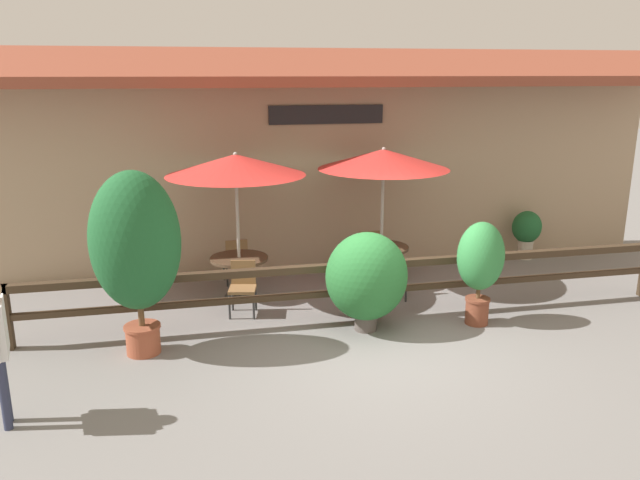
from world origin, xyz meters
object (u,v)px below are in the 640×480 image
at_px(chair_near_streetside, 243,285).
at_px(chair_near_wallside, 236,258).
at_px(patio_umbrella_near, 236,165).
at_px(dining_table_near, 239,265).
at_px(potted_plant_corner_fern, 527,230).
at_px(chair_middle_streetside, 390,271).
at_px(chair_middle_wallside, 368,248).
at_px(dining_table_middle, 381,254).
at_px(potted_plant_broad_leaf, 480,262).
at_px(potted_plant_entrance_palm, 367,277).
at_px(potted_plant_small_flowering, 136,245).
at_px(patio_umbrella_middle, 384,159).

height_order(chair_near_streetside, chair_near_wallside, same).
relative_size(patio_umbrella_near, dining_table_near, 2.54).
height_order(patio_umbrella_near, potted_plant_corner_fern, patio_umbrella_near).
relative_size(chair_middle_streetside, chair_middle_wallside, 1.00).
height_order(dining_table_middle, chair_middle_wallside, chair_middle_wallside).
bearing_deg(chair_middle_streetside, potted_plant_broad_leaf, -59.53).
relative_size(potted_plant_entrance_palm, potted_plant_small_flowering, 0.59).
height_order(patio_umbrella_middle, potted_plant_entrance_palm, patio_umbrella_middle).
bearing_deg(patio_umbrella_middle, potted_plant_small_flowering, -153.04).
height_order(chair_near_wallside, chair_middle_streetside, same).
relative_size(potted_plant_small_flowering, potted_plant_corner_fern, 2.53).
distance_m(patio_umbrella_near, chair_middle_streetside, 3.17).
distance_m(patio_umbrella_middle, chair_middle_wallside, 1.97).
distance_m(dining_table_near, chair_near_streetside, 0.76).
relative_size(dining_table_near, chair_middle_wallside, 1.16).
distance_m(chair_near_streetside, potted_plant_entrance_palm, 2.07).
distance_m(dining_table_middle, chair_middle_streetside, 0.74).
bearing_deg(potted_plant_broad_leaf, patio_umbrella_near, 150.80).
relative_size(chair_middle_wallside, potted_plant_small_flowering, 0.33).
distance_m(potted_plant_entrance_palm, potted_plant_small_flowering, 3.33).
relative_size(patio_umbrella_middle, potted_plant_small_flowering, 0.98).
height_order(patio_umbrella_near, chair_middle_streetside, patio_umbrella_near).
bearing_deg(patio_umbrella_near, chair_middle_wallside, 18.98).
bearing_deg(dining_table_middle, potted_plant_entrance_palm, -113.56).
relative_size(chair_near_streetside, potted_plant_entrance_palm, 0.57).
xyz_separation_m(dining_table_near, chair_middle_streetside, (2.52, -0.58, -0.10)).
bearing_deg(chair_near_streetside, potted_plant_broad_leaf, -7.03).
distance_m(dining_table_near, chair_middle_streetside, 2.59).
bearing_deg(chair_middle_wallside, chair_middle_streetside, 92.09).
distance_m(patio_umbrella_near, potted_plant_entrance_palm, 2.91).
height_order(chair_middle_wallside, potted_plant_entrance_palm, potted_plant_entrance_palm).
bearing_deg(potted_plant_corner_fern, chair_near_wallside, -176.87).
bearing_deg(potted_plant_small_flowering, chair_near_streetside, 38.30).
bearing_deg(patio_umbrella_middle, potted_plant_corner_fern, 15.18).
bearing_deg(dining_table_middle, potted_plant_small_flowering, -153.04).
bearing_deg(chair_near_streetside, patio_umbrella_middle, 30.92).
xyz_separation_m(dining_table_near, dining_table_middle, (2.59, 0.15, 0.00)).
distance_m(dining_table_middle, potted_plant_broad_leaf, 2.32).
bearing_deg(chair_near_wallside, dining_table_near, 84.99).
bearing_deg(potted_plant_broad_leaf, potted_plant_corner_fern, 49.85).
height_order(chair_near_streetside, patio_umbrella_middle, patio_umbrella_middle).
xyz_separation_m(chair_near_streetside, dining_table_middle, (2.60, 0.90, 0.10)).
distance_m(dining_table_middle, potted_plant_small_flowering, 4.71).
bearing_deg(potted_plant_small_flowering, dining_table_middle, 26.96).
relative_size(patio_umbrella_middle, potted_plant_entrance_palm, 1.66).
height_order(chair_near_wallside, potted_plant_small_flowering, potted_plant_small_flowering).
bearing_deg(dining_table_near, chair_middle_streetside, -13.05).
bearing_deg(potted_plant_entrance_palm, dining_table_middle, 66.44).
bearing_deg(potted_plant_small_flowering, potted_plant_corner_fern, 21.81).
height_order(chair_near_streetside, chair_middle_streetside, same).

